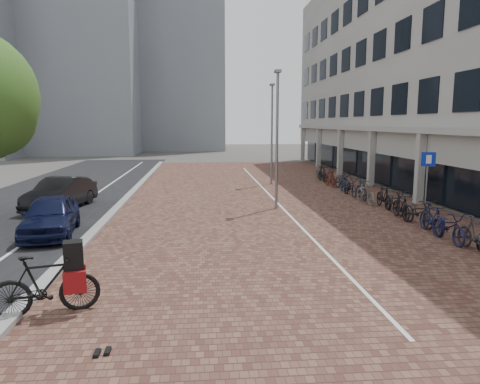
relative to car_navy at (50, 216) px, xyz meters
The scene contains 16 objects.
ground 8.46m from the car_navy, 39.59° to the right, with size 140.00×140.00×0.00m, color #474442.
plaza_brick 10.80m from the car_navy, 37.94° to the left, with size 14.50×42.00×0.04m, color brown.
street_asphalt 7.11m from the car_navy, 110.67° to the left, with size 8.00×50.00×0.03m, color black.
curb 6.80m from the car_navy, 78.07° to the left, with size 0.35×42.00×0.14m, color gray.
lane_line 6.68m from the car_navy, 94.32° to the left, with size 0.12×44.00×0.00m, color white.
parking_line 10.95m from the car_navy, 37.29° to the left, with size 0.10×30.00×0.00m, color white.
office_building 23.50m from the car_navy, 28.63° to the left, with size 8.40×40.00×15.00m.
bg_towers 46.21m from the car_navy, 100.20° to the left, with size 33.00×23.00×32.00m.
car_navy is the anchor object (origin of this frame).
car_dark 4.88m from the car_navy, 102.70° to the left, with size 1.48×4.26×1.40m, color black.
hero_bike 6.90m from the car_navy, 73.16° to the right, with size 2.15×1.08×1.46m.
shoes 9.04m from the car_navy, 67.65° to the right, with size 0.31×0.26×0.08m, color black, non-canonical shape.
parking_sign 14.12m from the car_navy, ahead, with size 0.55×0.13×2.65m.
lamp_near 9.58m from the car_navy, 25.30° to the left, with size 0.12×0.12×5.95m, color slate.
lamp_far 15.36m from the car_navy, 51.47° to the left, with size 0.12×0.12×6.05m, color slate.
bike_row 13.89m from the car_navy, 20.32° to the left, with size 1.24×20.40×1.05m.
Camera 1 is at (-1.43, -9.96, 3.78)m, focal length 33.49 mm.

